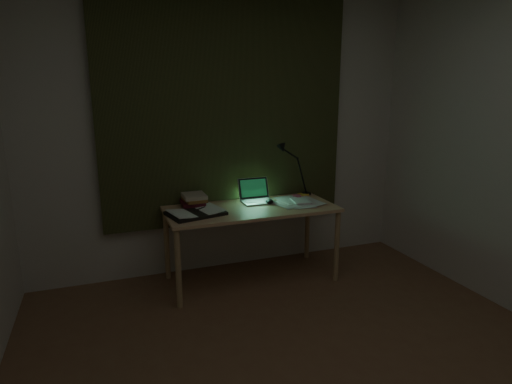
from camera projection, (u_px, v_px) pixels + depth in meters
wall_back at (226, 133)px, 3.81m from camera, size 3.50×0.00×2.50m
curtain at (227, 111)px, 3.73m from camera, size 2.20×0.06×2.00m
desk at (251, 244)px, 3.70m from camera, size 1.44×0.63×0.66m
laptop at (259, 191)px, 3.76m from camera, size 0.29×0.32×0.20m
open_textbook at (196, 212)px, 3.41m from camera, size 0.49×0.40×0.04m
book_stack at (194, 201)px, 3.62m from camera, size 0.21×0.24×0.12m
loose_papers at (295, 202)px, 3.78m from camera, size 0.36×0.38×0.02m
mouse at (270, 202)px, 3.74m from camera, size 0.09×0.12×0.04m
sticky_yellow at (303, 194)px, 4.04m from camera, size 0.09×0.09×0.02m
sticky_pink at (297, 196)px, 3.98m from camera, size 0.09×0.09×0.02m
desk_lamp at (307, 169)px, 4.02m from camera, size 0.38×0.32×0.49m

